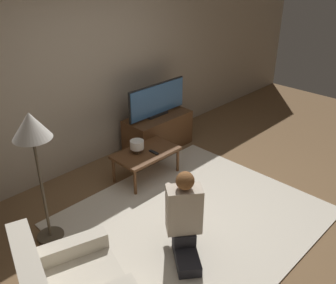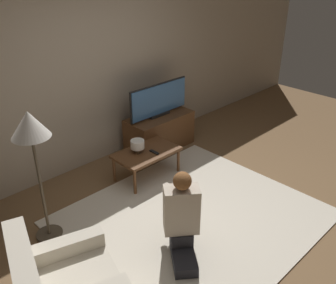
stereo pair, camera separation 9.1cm
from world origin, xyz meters
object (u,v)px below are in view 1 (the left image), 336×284
(person_kneeling, at_px, (184,215))
(table_lamp, at_px, (137,145))
(tv, at_px, (157,100))
(floor_lamp, at_px, (32,135))
(coffee_table, at_px, (146,154))

(person_kneeling, bearing_deg, table_lamp, -75.95)
(table_lamp, bearing_deg, tv, 28.74)
(tv, distance_m, table_lamp, 0.95)
(floor_lamp, xyz_separation_m, person_kneeling, (0.84, -1.16, -0.76))
(coffee_table, bearing_deg, table_lamp, 145.88)
(coffee_table, xyz_separation_m, floor_lamp, (-1.54, -0.15, 0.87))
(tv, bearing_deg, coffee_table, -144.44)
(tv, bearing_deg, floor_lamp, -163.82)
(floor_lamp, relative_size, person_kneeling, 1.56)
(coffee_table, distance_m, person_kneeling, 1.48)
(floor_lamp, distance_m, person_kneeling, 1.62)
(person_kneeling, distance_m, table_lamp, 1.50)
(coffee_table, height_order, floor_lamp, floor_lamp)
(tv, relative_size, table_lamp, 5.96)
(person_kneeling, xyz_separation_m, table_lamp, (0.60, 1.37, 0.03))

